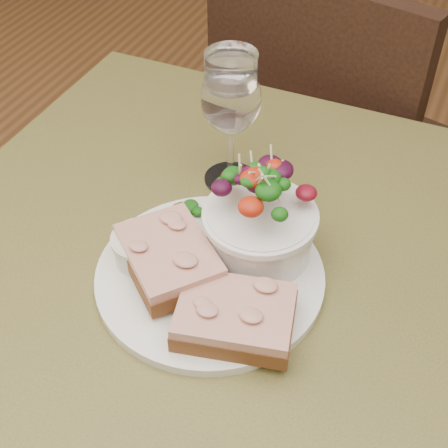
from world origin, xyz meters
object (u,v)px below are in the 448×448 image
at_px(ramekin, 141,247).
at_px(wine_glass, 231,102).
at_px(sandwich_back, 169,257).
at_px(chair_far, 330,208).
at_px(cafe_table, 230,327).
at_px(dinner_plate, 210,275).
at_px(salad_bowl, 260,214).
at_px(sandwich_front, 235,317).

height_order(ramekin, wine_glass, wine_glass).
distance_m(sandwich_back, wine_glass, 0.21).
bearing_deg(chair_far, wine_glass, 99.34).
relative_size(cafe_table, ramekin, 12.82).
relative_size(dinner_plate, salad_bowl, 2.07).
distance_m(dinner_plate, sandwich_front, 0.08).
bearing_deg(dinner_plate, wine_glass, 105.88).
bearing_deg(chair_far, cafe_table, 106.54).
distance_m(sandwich_front, ramekin, 0.14).
distance_m(ramekin, wine_glass, 0.21).
height_order(dinner_plate, ramekin, ramekin).
distance_m(cafe_table, ramekin, 0.17).
bearing_deg(cafe_table, wine_glass, 113.36).
relative_size(sandwich_front, ramekin, 2.21).
xyz_separation_m(dinner_plate, ramekin, (-0.08, -0.01, 0.03)).
relative_size(chair_far, salad_bowl, 7.09).
relative_size(dinner_plate, ramekin, 4.21).
height_order(dinner_plate, sandwich_back, sandwich_back).
bearing_deg(cafe_table, ramekin, -163.99).
relative_size(dinner_plate, sandwich_front, 1.91).
bearing_deg(ramekin, sandwich_back, -7.43).
bearing_deg(ramekin, cafe_table, 16.01).
bearing_deg(sandwich_front, salad_bowl, 86.38).
xyz_separation_m(cafe_table, wine_glass, (-0.07, 0.16, 0.22)).
bearing_deg(sandwich_back, salad_bowl, 82.33).
bearing_deg(sandwich_front, dinner_plate, 121.01).
xyz_separation_m(ramekin, wine_glass, (0.03, 0.19, 0.09)).
relative_size(cafe_table, wine_glass, 4.57).
bearing_deg(cafe_table, dinner_plate, -139.38).
xyz_separation_m(salad_bowl, wine_glass, (-0.09, 0.12, 0.05)).
xyz_separation_m(cafe_table, sandwich_back, (-0.06, -0.03, 0.14)).
height_order(cafe_table, ramekin, ramekin).
height_order(sandwich_back, ramekin, sandwich_back).
xyz_separation_m(cafe_table, sandwich_front, (0.04, -0.07, 0.13)).
bearing_deg(ramekin, salad_bowl, 29.25).
bearing_deg(cafe_table, salad_bowl, 62.84).
relative_size(chair_far, sandwich_front, 6.54).
distance_m(chair_far, salad_bowl, 0.82).
xyz_separation_m(cafe_table, chair_far, (-0.02, 0.66, -0.36)).
bearing_deg(dinner_plate, cafe_table, 40.62).
relative_size(sandwich_back, ramekin, 2.42).
bearing_deg(salad_bowl, wine_glass, 126.25).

